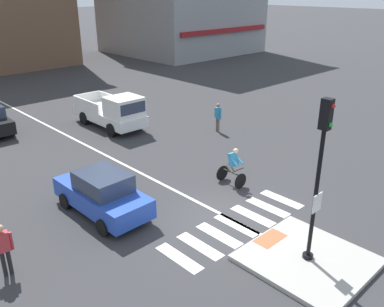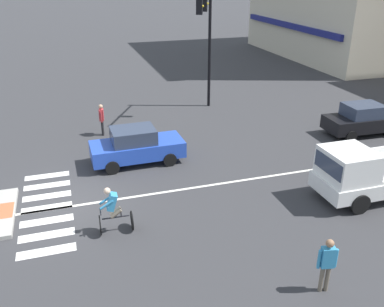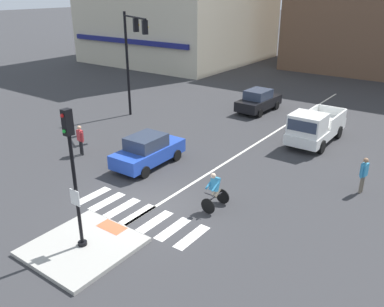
# 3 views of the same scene
# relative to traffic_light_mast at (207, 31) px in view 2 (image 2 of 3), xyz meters

# --- Properties ---
(ground_plane) EXTENTS (300.00, 300.00, 0.00)m
(ground_plane) POSITION_rel_traffic_light_mast_xyz_m (8.86, -8.67, -4.80)
(ground_plane) COLOR #333335
(tactile_pad_front) EXTENTS (1.10, 0.60, 0.01)m
(tactile_pad_front) POSITION_rel_traffic_light_mast_xyz_m (8.86, -10.70, -4.65)
(tactile_pad_front) COLOR #DB5B38
(tactile_pad_front) RESTS_ON traffic_island
(crosswalk_stripe_a) EXTENTS (0.44, 1.80, 0.01)m
(crosswalk_stripe_a) POSITION_rel_traffic_light_mast_xyz_m (6.16, -9.27, -4.80)
(crosswalk_stripe_a) COLOR silver
(crosswalk_stripe_a) RESTS_ON ground
(crosswalk_stripe_b) EXTENTS (0.44, 1.80, 0.01)m
(crosswalk_stripe_b) POSITION_rel_traffic_light_mast_xyz_m (7.06, -9.27, -4.80)
(crosswalk_stripe_b) COLOR silver
(crosswalk_stripe_b) RESTS_ON ground
(crosswalk_stripe_c) EXTENTS (0.44, 1.80, 0.01)m
(crosswalk_stripe_c) POSITION_rel_traffic_light_mast_xyz_m (7.96, -9.27, -4.80)
(crosswalk_stripe_c) COLOR silver
(crosswalk_stripe_c) RESTS_ON ground
(crosswalk_stripe_d) EXTENTS (0.44, 1.80, 0.01)m
(crosswalk_stripe_d) POSITION_rel_traffic_light_mast_xyz_m (8.86, -9.27, -4.80)
(crosswalk_stripe_d) COLOR silver
(crosswalk_stripe_d) RESTS_ON ground
(crosswalk_stripe_e) EXTENTS (0.44, 1.80, 0.01)m
(crosswalk_stripe_e) POSITION_rel_traffic_light_mast_xyz_m (9.76, -9.27, -4.80)
(crosswalk_stripe_e) COLOR silver
(crosswalk_stripe_e) RESTS_ON ground
(crosswalk_stripe_f) EXTENTS (0.44, 1.80, 0.01)m
(crosswalk_stripe_f) POSITION_rel_traffic_light_mast_xyz_m (10.66, -9.27, -4.80)
(crosswalk_stripe_f) COLOR silver
(crosswalk_stripe_f) RESTS_ON ground
(crosswalk_stripe_g) EXTENTS (0.44, 1.80, 0.01)m
(crosswalk_stripe_g) POSITION_rel_traffic_light_mast_xyz_m (11.56, -9.27, -4.80)
(crosswalk_stripe_g) COLOR silver
(crosswalk_stripe_g) RESTS_ON ground
(lane_centre_line) EXTENTS (0.14, 28.00, 0.01)m
(lane_centre_line) POSITION_rel_traffic_light_mast_xyz_m (9.01, 1.33, -4.80)
(lane_centre_line) COLOR silver
(lane_centre_line) RESTS_ON ground
(traffic_light_mast) EXTENTS (3.70, 2.08, 7.04)m
(traffic_light_mast) POSITION_rel_traffic_light_mast_xyz_m (0.00, 0.00, 0.00)
(traffic_light_mast) COLOR black
(traffic_light_mast) RESTS_ON ground
(car_black_westbound_distant) EXTENTS (1.96, 4.16, 1.64)m
(car_black_westbound_distant) POSITION_rel_traffic_light_mast_xyz_m (6.01, 6.66, -3.99)
(car_black_westbound_distant) COLOR black
(car_black_westbound_distant) RESTS_ON ground
(car_blue_westbound_near) EXTENTS (1.91, 4.13, 1.64)m
(car_blue_westbound_near) POSITION_rel_traffic_light_mast_xyz_m (5.95, -5.36, -3.99)
(car_blue_westbound_near) COLOR #2347B7
(car_blue_westbound_near) RESTS_ON ground
(pickup_truck_white_eastbound_far) EXTENTS (2.08, 5.11, 2.08)m
(pickup_truck_white_eastbound_far) POSITION_rel_traffic_light_mast_xyz_m (11.67, 2.56, -3.83)
(pickup_truck_white_eastbound_far) COLOR white
(pickup_truck_white_eastbound_far) RESTS_ON ground
(cyclist) EXTENTS (0.70, 1.11, 1.68)m
(cyclist) POSITION_rel_traffic_light_mast_xyz_m (11.11, -7.08, -3.93)
(cyclist) COLOR black
(cyclist) RESTS_ON ground
(pedestrian_at_curb_left) EXTENTS (0.54, 0.28, 1.67)m
(pedestrian_at_curb_left) POSITION_rel_traffic_light_mast_xyz_m (2.06, -6.45, -3.82)
(pedestrian_at_curb_left) COLOR black
(pedestrian_at_curb_left) RESTS_ON ground
(pedestrian_waiting_far_side) EXTENTS (0.28, 0.54, 1.67)m
(pedestrian_waiting_far_side) POSITION_rel_traffic_light_mast_xyz_m (15.62, -2.02, -3.82)
(pedestrian_waiting_far_side) COLOR #6B6051
(pedestrian_waiting_far_side) RESTS_ON ground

